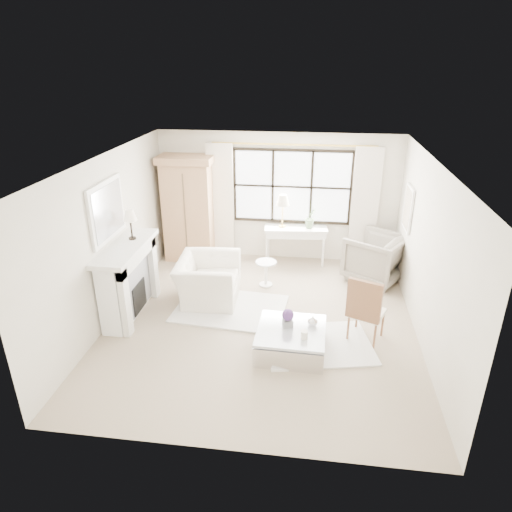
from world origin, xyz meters
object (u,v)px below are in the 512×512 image
Objects in this scene: armoire at (189,208)px; console_table at (295,245)px; coffee_table at (291,341)px; club_armchair at (208,280)px.

console_table is (2.27, 0.03, -0.74)m from armoire.
coffee_table is at bearing -53.35° from armoire.
console_table is at bearing 93.78° from coffee_table.
club_armchair reaches higher than coffee_table.
armoire reaches higher than club_armchair.
console_table is 3.24m from coffee_table.
armoire is 2.18× the size of coffee_table.
armoire is 1.68× the size of console_table.
coffee_table is (2.39, -3.20, -0.96)m from armoire.
console_table is at bearing 0.65° from armoire.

